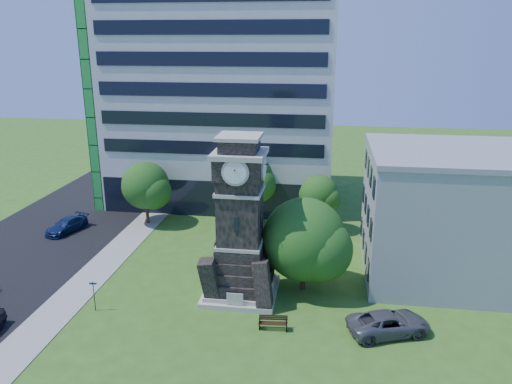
% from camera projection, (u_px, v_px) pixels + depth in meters
% --- Properties ---
extents(ground, '(160.00, 160.00, 0.00)m').
position_uv_depth(ground, '(196.00, 304.00, 36.43)').
color(ground, '#355D1A').
rests_on(ground, ground).
extents(sidewalk, '(3.00, 70.00, 0.06)m').
position_uv_depth(sidewalk, '(103.00, 266.00, 42.46)').
color(sidewalk, gray).
rests_on(sidewalk, ground).
extents(street, '(14.00, 80.00, 0.02)m').
position_uv_depth(street, '(11.00, 260.00, 43.64)').
color(street, black).
rests_on(street, ground).
extents(clock_tower, '(5.40, 5.40, 12.22)m').
position_uv_depth(clock_tower, '(240.00, 229.00, 36.34)').
color(clock_tower, '#BDB8A4').
rests_on(clock_tower, ground).
extents(office_tall, '(26.20, 15.11, 28.60)m').
position_uv_depth(office_tall, '(222.00, 78.00, 57.09)').
color(office_tall, silver).
rests_on(office_tall, ground).
extents(office_low, '(15.20, 12.20, 10.40)m').
position_uv_depth(office_low, '(463.00, 214.00, 39.70)').
color(office_low, gray).
rests_on(office_low, ground).
extents(car_street_north, '(3.23, 5.04, 1.36)m').
position_uv_depth(car_street_north, '(67.00, 225.00, 49.85)').
color(car_street_north, '#11224D').
rests_on(car_street_north, ground).
extents(car_east_lot, '(5.96, 4.22, 1.51)m').
position_uv_depth(car_east_lot, '(389.00, 323.00, 32.62)').
color(car_east_lot, '#56575C').
rests_on(car_east_lot, ground).
extents(park_bench, '(1.91, 0.51, 0.99)m').
position_uv_depth(park_bench, '(273.00, 322.00, 33.16)').
color(park_bench, black).
rests_on(park_bench, ground).
extents(street_sign, '(0.54, 0.05, 2.26)m').
position_uv_depth(street_sign, '(94.00, 293.00, 35.16)').
color(street_sign, black).
rests_on(street_sign, ground).
extents(tree_nw, '(5.37, 4.88, 6.57)m').
position_uv_depth(tree_nw, '(146.00, 187.00, 51.18)').
color(tree_nw, '#332114').
rests_on(tree_nw, ground).
extents(tree_nc, '(5.46, 4.96, 7.29)m').
position_uv_depth(tree_nc, '(250.00, 180.00, 51.41)').
color(tree_nc, '#332114').
rests_on(tree_nc, ground).
extents(tree_ne, '(4.17, 3.79, 5.75)m').
position_uv_depth(tree_ne, '(319.00, 195.00, 49.35)').
color(tree_ne, '#332114').
rests_on(tree_ne, ground).
extents(tree_east, '(6.97, 6.34, 7.30)m').
position_uv_depth(tree_east, '(305.00, 241.00, 37.51)').
color(tree_east, '#332114').
rests_on(tree_east, ground).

